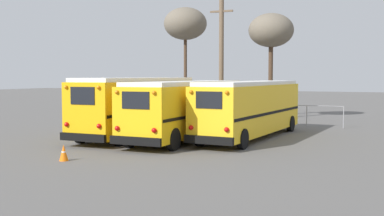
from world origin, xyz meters
name	(u,v)px	position (x,y,z in m)	size (l,w,h in m)	color
ground_plane	(195,137)	(0.00, 0.00, 0.00)	(160.00, 160.00, 0.00)	#5B5956
school_bus_0	(138,105)	(-2.97, -1.01, 1.76)	(2.58, 10.17, 3.25)	#EAAA0F
school_bus_1	(188,107)	(0.00, -0.85, 1.68)	(2.63, 10.96, 3.06)	yellow
school_bus_2	(251,107)	(2.97, 0.72, 1.66)	(2.96, 10.74, 3.05)	yellow
utility_pole	(221,57)	(-2.24, 10.04, 4.75)	(1.80, 0.36, 9.29)	brown
bare_tree_0	(185,24)	(-6.40, 12.54, 7.63)	(3.59, 3.59, 9.03)	#473323
bare_tree_1	(271,31)	(0.97, 12.28, 6.75)	(3.45, 3.45, 8.13)	#473323
fence_line	(239,110)	(0.00, 7.70, 0.97)	(14.00, 0.06, 1.42)	#939399
traffic_cone	(64,153)	(-1.67, -9.01, 0.32)	(0.36, 0.36, 0.65)	orange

